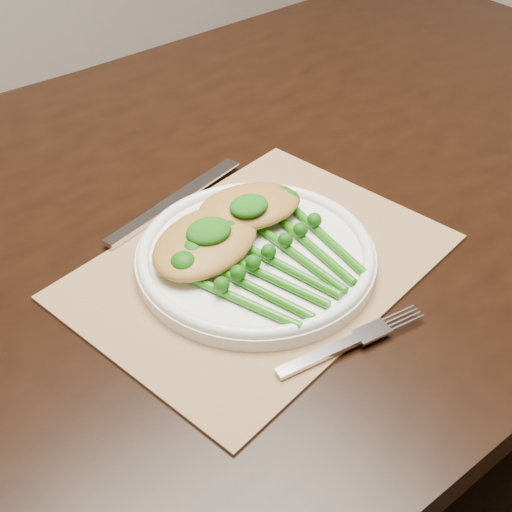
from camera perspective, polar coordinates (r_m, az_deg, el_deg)
dining_table at (r=1.19m, az=-0.55°, el=-9.55°), size 1.64×0.97×0.75m
placemat at (r=0.81m, az=0.30°, el=-0.80°), size 0.46×0.38×0.00m
dinner_plate at (r=0.80m, az=-0.01°, el=0.06°), size 0.27×0.27×0.02m
knife at (r=0.89m, az=-7.47°, el=3.79°), size 0.23×0.08×0.01m
fork at (r=0.73m, az=8.36°, el=-6.43°), size 0.17×0.04×0.01m
chicken_fillet_left at (r=0.79m, az=-4.05°, el=1.17°), size 0.17×0.15×0.03m
chicken_fillet_right at (r=0.84m, az=-0.57°, el=4.01°), size 0.14×0.11×0.02m
pesto_dollop_left at (r=0.78m, az=-3.80°, el=2.01°), size 0.05×0.04×0.02m
pesto_dollop_right at (r=0.81m, az=-0.58°, el=4.05°), size 0.05×0.04×0.02m
broccolini_bundle at (r=0.77m, az=2.29°, el=-0.85°), size 0.20×0.21×0.04m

